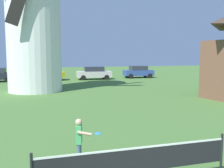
% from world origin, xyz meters
% --- Properties ---
extents(windmill, '(9.21, 5.09, 14.24)m').
position_xyz_m(windmill, '(-2.40, 19.42, 6.62)').
color(windmill, white).
rests_on(windmill, ground_plane).
extents(tennis_net, '(4.60, 0.06, 1.10)m').
position_xyz_m(tennis_net, '(-0.21, 2.15, 0.68)').
color(tennis_net, black).
rests_on(tennis_net, ground_plane).
extents(player_far, '(0.71, 0.66, 1.28)m').
position_xyz_m(player_far, '(-1.22, 3.93, 0.72)').
color(player_far, slate).
rests_on(player_far, ground_plane).
extents(parked_car_mustard, '(4.40, 2.04, 1.56)m').
position_xyz_m(parked_car_mustard, '(-1.21, 28.45, 0.81)').
color(parked_car_mustard, '#999919').
rests_on(parked_car_mustard, ground_plane).
extents(parked_car_cream, '(4.27, 2.08, 1.56)m').
position_xyz_m(parked_car_cream, '(4.50, 28.07, 0.81)').
color(parked_car_cream, silver).
rests_on(parked_car_cream, ground_plane).
extents(parked_car_blue, '(3.89, 2.00, 1.56)m').
position_xyz_m(parked_car_blue, '(10.59, 28.69, 0.81)').
color(parked_car_blue, '#334C99').
rests_on(parked_car_blue, ground_plane).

